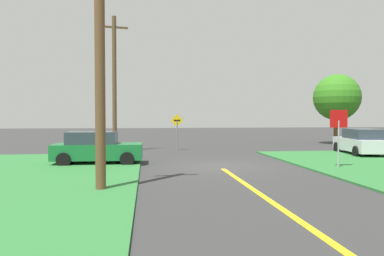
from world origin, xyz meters
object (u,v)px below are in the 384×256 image
object	(u,v)px
parked_car_near_building	(97,148)
oak_tree_left	(337,98)
utility_pole_mid	(114,83)
stop_sign	(339,127)
car_on_crossroad	(361,142)
utility_pole_near	(100,47)
direction_sign	(177,128)

from	to	relation	value
parked_car_near_building	oak_tree_left	distance (m)	21.86
utility_pole_mid	stop_sign	bearing A→B (deg)	-40.12
car_on_crossroad	utility_pole_near	world-z (taller)	utility_pole_near
stop_sign	utility_pole_near	bearing A→B (deg)	25.52
parked_car_near_building	stop_sign	bearing A→B (deg)	-14.42
oak_tree_left	utility_pole_near	bearing A→B (deg)	-134.93
utility_pole_mid	oak_tree_left	world-z (taller)	utility_pole_mid
stop_sign	direction_sign	distance (m)	11.83
utility_pole_near	oak_tree_left	world-z (taller)	utility_pole_near
utility_pole_mid	oak_tree_left	xyz separation A→B (m)	(18.28, 4.96, -0.60)
stop_sign	car_on_crossroad	distance (m)	7.16
direction_sign	stop_sign	bearing A→B (deg)	-56.79
parked_car_near_building	car_on_crossroad	bearing A→B (deg)	9.70
stop_sign	direction_sign	size ratio (longest dim) A/B	1.04
stop_sign	parked_car_near_building	size ratio (longest dim) A/B	0.61
utility_pole_near	stop_sign	bearing A→B (deg)	20.28
utility_pole_near	utility_pole_mid	world-z (taller)	utility_pole_mid
car_on_crossroad	oak_tree_left	distance (m)	9.60
stop_sign	direction_sign	world-z (taller)	stop_sign
car_on_crossroad	utility_pole_mid	xyz separation A→B (m)	(-15.21, 3.56, 3.80)
parked_car_near_building	utility_pole_mid	distance (m)	7.11
parked_car_near_building	oak_tree_left	world-z (taller)	oak_tree_left
utility_pole_near	direction_sign	distance (m)	14.36
direction_sign	oak_tree_left	size ratio (longest dim) A/B	0.43
car_on_crossroad	utility_pole_mid	size ratio (longest dim) A/B	0.52
direction_sign	oak_tree_left	distance (m)	14.85
direction_sign	oak_tree_left	world-z (taller)	oak_tree_left
stop_sign	car_on_crossroad	xyz separation A→B (m)	(4.53, 5.44, -1.08)
parked_car_near_building	utility_pole_mid	size ratio (longest dim) A/B	0.48
stop_sign	utility_pole_near	distance (m)	11.02
parked_car_near_building	direction_sign	distance (m)	8.30
stop_sign	oak_tree_left	world-z (taller)	oak_tree_left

